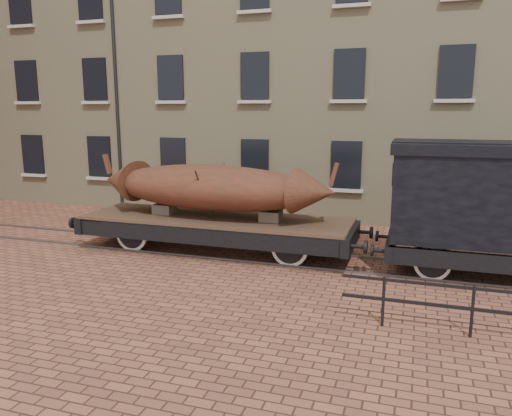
% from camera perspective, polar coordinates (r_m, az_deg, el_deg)
% --- Properties ---
extents(ground, '(90.00, 90.00, 0.00)m').
position_cam_1_polar(ground, '(14.34, 3.22, -5.72)').
color(ground, brown).
extents(warehouse_cream, '(40.00, 10.19, 14.00)m').
position_cam_1_polar(warehouse_cream, '(23.43, 17.58, 17.65)').
color(warehouse_cream, tan).
rests_on(warehouse_cream, ground).
extents(rail_track, '(30.00, 1.52, 0.06)m').
position_cam_1_polar(rail_track, '(14.33, 3.22, -5.60)').
color(rail_track, '#59595E').
rests_on(rail_track, ground).
extents(flatcar_wagon, '(8.94, 2.43, 1.35)m').
position_cam_1_polar(flatcar_wagon, '(14.77, -4.59, -1.85)').
color(flatcar_wagon, brown).
rests_on(flatcar_wagon, ground).
extents(iron_boat, '(7.50, 2.40, 1.76)m').
position_cam_1_polar(iron_boat, '(14.61, -5.17, 2.40)').
color(iron_boat, maroon).
rests_on(iron_boat, flatcar_wagon).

